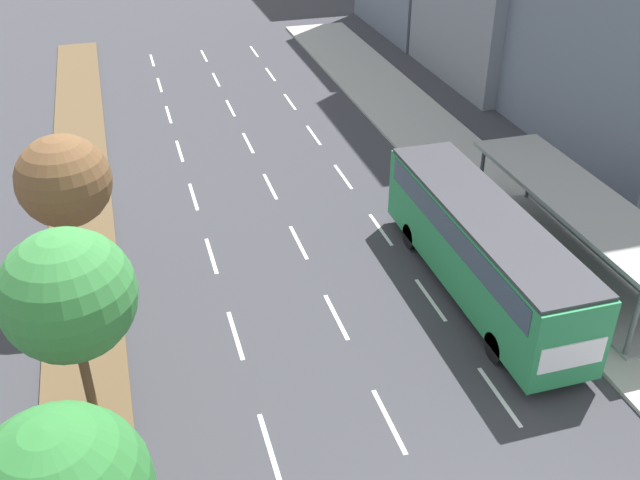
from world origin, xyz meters
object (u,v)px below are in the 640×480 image
object	(u,v)px
bus	(482,243)
median_tree_third	(64,182)
bus_shelter	(582,224)
median_tree_second	(68,296)

from	to	relation	value
bus	median_tree_third	bearing A→B (deg)	162.74
bus_shelter	median_tree_third	bearing A→B (deg)	167.99
median_tree_second	bus_shelter	bearing A→B (deg)	8.51
bus_shelter	bus	distance (m)	4.30
bus_shelter	median_tree_third	distance (m)	18.29
median_tree_second	bus	bearing A→B (deg)	9.49
bus_shelter	median_tree_third	world-z (taller)	median_tree_third
bus	median_tree_third	distance (m)	14.26
bus_shelter	median_tree_third	size ratio (longest dim) A/B	1.90
bus_shelter	bus	bearing A→B (deg)	-174.58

